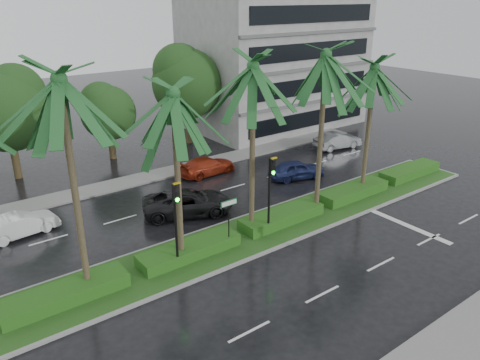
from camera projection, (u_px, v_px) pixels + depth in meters
ground at (251, 247)px, 23.82m from camera, size 120.00×120.00×0.00m
far_sidewalk at (145, 178)px, 32.70m from camera, size 40.00×2.00×0.12m
median at (239, 239)px, 24.53m from camera, size 36.00×4.00×0.15m
hedge at (239, 232)px, 24.39m from camera, size 35.20×1.40×0.60m
lane_markings at (300, 234)px, 25.20m from camera, size 34.00×13.06×0.01m
palm_row at (216, 87)px, 20.86m from camera, size 26.30×4.20×10.05m
signal_median_left at (176, 213)px, 20.69m from camera, size 0.34×0.42×4.36m
signal_median_right at (271, 185)px, 23.77m from camera, size 0.34×0.42×4.36m
street_sign at (229, 212)px, 22.83m from camera, size 0.95×0.09×2.60m
bg_trees at (107, 96)px, 35.10m from camera, size 33.10×5.81×8.40m
building at (274, 62)px, 44.47m from camera, size 16.00×10.00×12.00m
car_white at (21, 225)px, 24.80m from camera, size 1.79×3.96×1.26m
car_darkgrey at (188, 203)px, 27.22m from camera, size 4.23×5.72×1.44m
car_red at (207, 166)px, 33.33m from camera, size 1.89×4.36×1.25m
car_blue at (297, 170)px, 32.51m from camera, size 2.66×4.21×1.34m
car_grey at (338, 141)px, 38.91m from camera, size 2.06×4.30×1.36m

